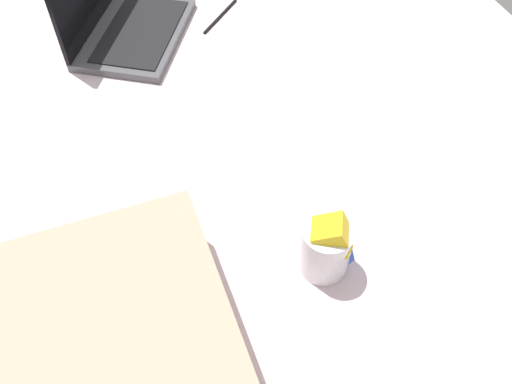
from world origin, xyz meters
TOP-DOWN VIEW (x-y plane):
  - bed_mattress at (0.00, 0.00)cm, footprint 180.00×140.00cm
  - laptop at (52.94, 29.65)cm, footprint 40.16×36.92cm
  - snack_cup at (-27.12, 9.79)cm, footprint 9.04×10.44cm
  - pillow at (-38.06, 48.00)cm, footprint 52.00×36.00cm
  - charger_cable at (52.07, 3.86)cm, footprint 11.85×13.01cm

SIDE VIEW (x-z plane):
  - bed_mattress at x=0.00cm, z-range 0.00..18.00cm
  - charger_cable at x=52.07cm, z-range 18.00..18.60cm
  - laptop at x=52.94cm, z-range 10.91..33.91cm
  - snack_cup at x=-27.12cm, z-range 16.86..30.99cm
  - pillow at x=-38.06cm, z-range 18.00..31.00cm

